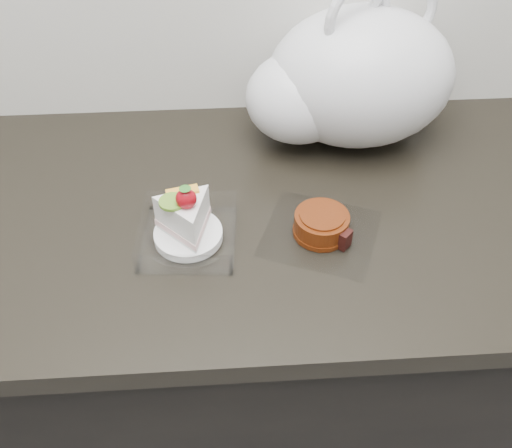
# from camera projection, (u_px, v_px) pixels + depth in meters

# --- Properties ---
(counter) EXTENTS (2.04, 0.64, 0.90)m
(counter) POSITION_uv_depth(u_px,v_px,m) (230.00, 351.00, 1.30)
(counter) COLOR black
(counter) RESTS_ON ground
(cake_tray) EXTENTS (0.16, 0.16, 0.12)m
(cake_tray) POSITION_uv_depth(u_px,v_px,m) (187.00, 226.00, 0.91)
(cake_tray) COLOR white
(cake_tray) RESTS_ON counter
(mooncake_wrap) EXTENTS (0.23, 0.22, 0.04)m
(mooncake_wrap) POSITION_uv_depth(u_px,v_px,m) (322.00, 226.00, 0.93)
(mooncake_wrap) COLOR white
(mooncake_wrap) RESTS_ON counter
(plastic_bag) EXTENTS (0.45, 0.37, 0.32)m
(plastic_bag) POSITION_uv_depth(u_px,v_px,m) (348.00, 80.00, 1.05)
(plastic_bag) COLOR silver
(plastic_bag) RESTS_ON counter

